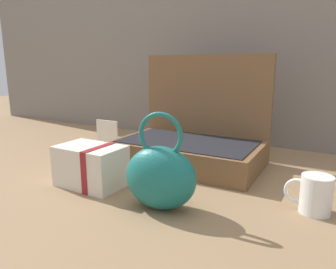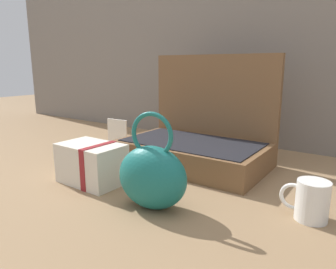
{
  "view_description": "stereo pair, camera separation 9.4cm",
  "coord_description": "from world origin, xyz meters",
  "px_view_note": "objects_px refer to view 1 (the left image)",
  "views": [
    {
      "loc": [
        0.44,
        -0.83,
        0.35
      ],
      "look_at": [
        -0.01,
        -0.02,
        0.14
      ],
      "focal_mm": 33.32,
      "sensor_mm": 36.0,
      "label": 1
    },
    {
      "loc": [
        0.52,
        -0.78,
        0.35
      ],
      "look_at": [
        -0.01,
        -0.02,
        0.14
      ],
      "focal_mm": 33.32,
      "sensor_mm": 36.0,
      "label": 2
    }
  ],
  "objects_px": {
    "cream_toiletry_bag": "(92,166)",
    "coffee_mug": "(315,194)",
    "open_suitcase": "(193,140)",
    "info_card_left": "(107,135)",
    "teal_pouch_handbag": "(161,176)"
  },
  "relations": [
    {
      "from": "open_suitcase",
      "to": "coffee_mug",
      "type": "height_order",
      "value": "open_suitcase"
    },
    {
      "from": "teal_pouch_handbag",
      "to": "cream_toiletry_bag",
      "type": "distance_m",
      "value": 0.26
    },
    {
      "from": "cream_toiletry_bag",
      "to": "coffee_mug",
      "type": "relative_size",
      "value": 1.77
    },
    {
      "from": "cream_toiletry_bag",
      "to": "coffee_mug",
      "type": "height_order",
      "value": "cream_toiletry_bag"
    },
    {
      "from": "teal_pouch_handbag",
      "to": "info_card_left",
      "type": "height_order",
      "value": "teal_pouch_handbag"
    },
    {
      "from": "open_suitcase",
      "to": "coffee_mug",
      "type": "xyz_separation_m",
      "value": [
        0.43,
        -0.23,
        -0.04
      ]
    },
    {
      "from": "open_suitcase",
      "to": "info_card_left",
      "type": "distance_m",
      "value": 0.4
    },
    {
      "from": "cream_toiletry_bag",
      "to": "coffee_mug",
      "type": "distance_m",
      "value": 0.6
    },
    {
      "from": "cream_toiletry_bag",
      "to": "info_card_left",
      "type": "distance_m",
      "value": 0.42
    },
    {
      "from": "teal_pouch_handbag",
      "to": "cream_toiletry_bag",
      "type": "bearing_deg",
      "value": 172.31
    },
    {
      "from": "open_suitcase",
      "to": "info_card_left",
      "type": "bearing_deg",
      "value": -179.67
    },
    {
      "from": "info_card_left",
      "to": "coffee_mug",
      "type": "bearing_deg",
      "value": -17.16
    },
    {
      "from": "open_suitcase",
      "to": "cream_toiletry_bag",
      "type": "distance_m",
      "value": 0.39
    },
    {
      "from": "info_card_left",
      "to": "open_suitcase",
      "type": "bearing_deg",
      "value": -1.62
    },
    {
      "from": "teal_pouch_handbag",
      "to": "open_suitcase",
      "type": "bearing_deg",
      "value": 103.08
    }
  ]
}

